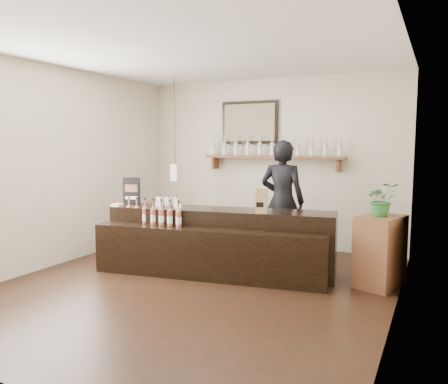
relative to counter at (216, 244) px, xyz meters
name	(u,v)px	position (x,y,z in m)	size (l,w,h in m)	color
ground	(195,286)	(0.02, -0.59, -0.40)	(5.00, 5.00, 0.00)	black
room_shell	(194,145)	(0.02, -0.59, 1.30)	(5.00, 5.00, 5.00)	beige
back_wall_decor	(258,141)	(-0.13, 1.79, 1.36)	(2.66, 0.96, 1.69)	brown
counter	(216,244)	(0.00, 0.00, 0.00)	(3.09, 1.30, 1.00)	black
promo_sign	(132,190)	(-1.42, 0.04, 0.64)	(0.27, 0.07, 0.38)	black
paper_bag	(262,201)	(0.64, 0.03, 0.61)	(0.17, 0.15, 0.32)	#A17A4D
tape_dispenser	(262,210)	(0.64, 0.04, 0.49)	(0.14, 0.07, 0.11)	#1938B5
side_cabinet	(380,251)	(2.02, 0.39, 0.03)	(0.59, 0.70, 0.87)	brown
potted_plant	(382,199)	(2.02, 0.39, 0.66)	(0.36, 0.31, 0.40)	#2B6C2F
shopkeeper	(282,193)	(0.59, 0.96, 0.60)	(0.73, 0.48, 2.01)	black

